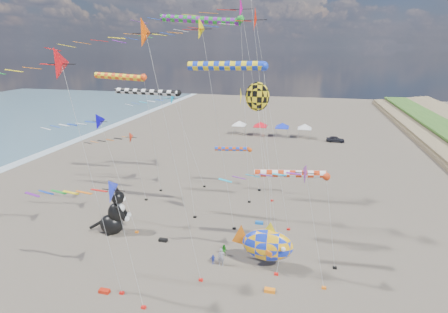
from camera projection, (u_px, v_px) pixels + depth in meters
name	position (u px, v px, depth m)	size (l,w,h in m)	color
delta_kite_0	(129.00, 36.00, 25.77)	(12.75, 2.41, 21.95)	#FF5306
delta_kite_2	(93.00, 126.00, 36.04)	(10.08, 1.94, 13.25)	#0C04B6
delta_kite_3	(233.00, 11.00, 40.82)	(17.97, 3.03, 25.54)	#CF0A8B
delta_kite_4	(41.00, 67.00, 24.62)	(12.43, 2.53, 19.86)	red
delta_kite_5	(181.00, 31.00, 34.41)	(14.01, 2.39, 22.69)	#FFE107
delta_kite_6	(170.00, 101.00, 48.80)	(10.75, 1.88, 13.76)	#109BD2
delta_kite_7	(252.00, 23.00, 33.78)	(13.00, 2.48, 23.48)	red
delta_kite_8	(93.00, 192.00, 25.33)	(9.57, 2.00, 10.95)	#1F31E0
delta_kite_9	(285.00, 176.00, 27.58)	(9.31, 1.86, 11.23)	purple
delta_kite_10	(116.00, 140.00, 45.35)	(9.02, 1.71, 9.40)	red
windsock_0	(123.00, 77.00, 46.26)	(8.56, 0.87, 16.38)	#FF4715
windsock_1	(204.00, 21.00, 40.84)	(11.28, 0.86, 23.17)	green
windsock_2	(150.00, 93.00, 38.81)	(9.25, 0.68, 15.26)	black
windsock_3	(235.00, 149.00, 49.12)	(6.64, 0.63, 6.32)	#C7460E
windsock_4	(294.00, 175.00, 30.69)	(7.92, 0.70, 9.36)	red
windsock_5	(230.00, 67.00, 31.96)	(8.76, 0.87, 18.47)	#1435CC
angelfish_kite	(255.00, 98.00, 31.71)	(3.74, 3.02, 16.70)	yellow
cat_inflatable	(113.00, 211.00, 37.99)	(3.88, 1.94, 5.24)	black
fish_inflatable	(267.00, 245.00, 31.97)	(6.31, 3.01, 4.74)	#1632D6
person_adult	(221.00, 257.00, 32.65)	(0.65, 0.43, 1.78)	gray
child_green	(224.00, 250.00, 34.24)	(0.58, 0.45, 1.20)	#1A7417
child_blue	(213.00, 259.00, 33.03)	(0.57, 0.24, 0.97)	#2537B1
kite_bag_0	(270.00, 290.00, 29.28)	(0.90, 0.44, 0.30)	orange
kite_bag_1	(259.00, 223.00, 40.61)	(0.90, 0.44, 0.30)	blue
kite_bag_2	(104.00, 291.00, 29.20)	(0.90, 0.44, 0.30)	red
kite_bag_3	(163.00, 240.00, 36.95)	(0.90, 0.44, 0.30)	black
tent_row	(271.00, 123.00, 79.94)	(19.20, 4.20, 3.80)	white
parked_car	(335.00, 139.00, 75.67)	(1.54, 3.82, 1.30)	#26262D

